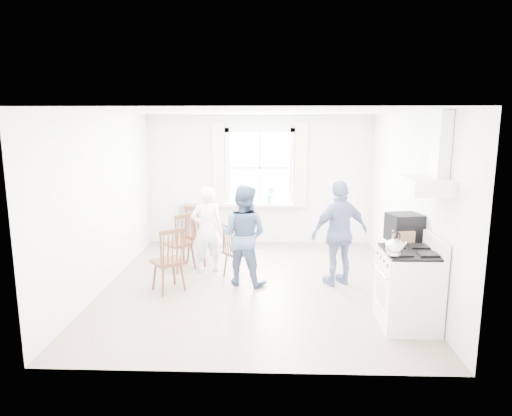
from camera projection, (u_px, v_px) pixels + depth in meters
The scene contains 17 objects.
room_shell at pixel (255, 201), 6.76m from camera, with size 4.62×5.12×2.64m.
window_assembly at pixel (260, 172), 9.13m from camera, with size 1.88×0.24×1.70m.
range_hood at pixel (430, 171), 5.25m from camera, with size 0.45×0.76×0.94m.
shelf_unit at pixel (191, 225), 9.26m from camera, with size 0.40×0.30×0.80m, color slate.
gas_stove at pixel (408, 288), 5.52m from camera, with size 0.68×0.76×1.12m.
kettle at pixel (394, 248), 5.21m from camera, with size 0.21×0.21×0.29m.
low_cabinet at pixel (398, 272), 6.21m from camera, with size 0.50×0.55×0.90m, color white.
stereo_stack at pixel (404, 227), 6.04m from camera, with size 0.48×0.44×0.37m.
cardboard_box at pixel (403, 237), 5.93m from camera, with size 0.28×0.20×0.18m, color #936547.
windsor_chair_a at pixel (183, 236), 7.54m from camera, with size 0.58×0.58×0.99m.
windsor_chair_b at pixel (197, 229), 7.89m from camera, with size 0.59×0.58×1.04m.
windsor_chair_c at pixel (171, 253), 6.57m from camera, with size 0.57×0.56×0.97m.
person_left at pixel (207, 229), 7.49m from camera, with size 0.52×0.52×1.43m, color white.
person_mid at pixel (244, 235), 6.91m from camera, with size 0.74×0.74×1.53m, color #445A7F.
person_right at pixel (340, 233), 6.88m from camera, with size 0.94×0.94×1.60m, color navy.
potted_plant at pixel (270, 195), 9.12m from camera, with size 0.18×0.18×0.32m, color #377D3B.
windsor_chair_d at pixel (232, 245), 7.20m from camera, with size 0.51×0.51×0.88m.
Camera 1 is at (0.25, -6.65, 2.47)m, focal length 32.00 mm.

